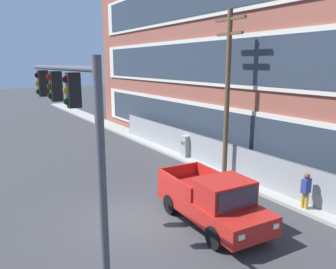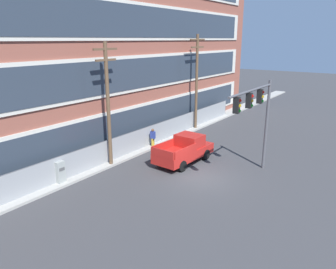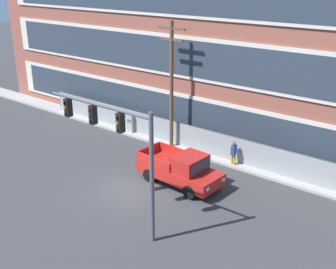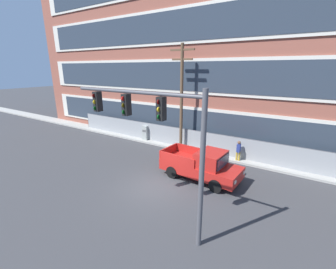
{
  "view_description": "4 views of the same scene",
  "coord_description": "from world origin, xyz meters",
  "px_view_note": "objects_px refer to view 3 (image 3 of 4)",
  "views": [
    {
      "loc": [
        10.86,
        -5.17,
        6.07
      ],
      "look_at": [
        -1.08,
        2.38,
        3.01
      ],
      "focal_mm": 35.0,
      "sensor_mm": 36.0,
      "label": 1
    },
    {
      "loc": [
        -17.54,
        -9.77,
        8.85
      ],
      "look_at": [
        -0.51,
        2.29,
        2.76
      ],
      "focal_mm": 35.0,
      "sensor_mm": 36.0,
      "label": 2
    },
    {
      "loc": [
        14.8,
        -15.13,
        11.67
      ],
      "look_at": [
        1.58,
        1.76,
        3.26
      ],
      "focal_mm": 45.0,
      "sensor_mm": 36.0,
      "label": 3
    },
    {
      "loc": [
        7.15,
        -9.68,
        6.89
      ],
      "look_at": [
        -1.3,
        3.61,
        2.19
      ],
      "focal_mm": 24.0,
      "sensor_mm": 36.0,
      "label": 4
    }
  ],
  "objects_px": {
    "utility_pole_near_corner": "(171,82)",
    "pedestrian_near_cabinet": "(234,153)",
    "traffic_signal_mast": "(116,138)",
    "pickup_truck_red": "(181,170)",
    "electrical_cabinet": "(131,124)"
  },
  "relations": [
    {
      "from": "pedestrian_near_cabinet",
      "to": "pickup_truck_red",
      "type": "bearing_deg",
      "value": -106.92
    },
    {
      "from": "traffic_signal_mast",
      "to": "electrical_cabinet",
      "type": "bearing_deg",
      "value": 130.27
    },
    {
      "from": "electrical_cabinet",
      "to": "pedestrian_near_cabinet",
      "type": "relative_size",
      "value": 0.91
    },
    {
      "from": "pickup_truck_red",
      "to": "pedestrian_near_cabinet",
      "type": "relative_size",
      "value": 3.09
    },
    {
      "from": "traffic_signal_mast",
      "to": "utility_pole_near_corner",
      "type": "relative_size",
      "value": 0.74
    },
    {
      "from": "pickup_truck_red",
      "to": "electrical_cabinet",
      "type": "xyz_separation_m",
      "value": [
        -7.87,
        4.27,
        -0.17
      ]
    },
    {
      "from": "traffic_signal_mast",
      "to": "pedestrian_near_cabinet",
      "type": "xyz_separation_m",
      "value": [
        1.03,
        9.15,
        -3.63
      ]
    },
    {
      "from": "traffic_signal_mast",
      "to": "electrical_cabinet",
      "type": "height_order",
      "value": "traffic_signal_mast"
    },
    {
      "from": "electrical_cabinet",
      "to": "traffic_signal_mast",
      "type": "bearing_deg",
      "value": -49.73
    },
    {
      "from": "traffic_signal_mast",
      "to": "pedestrian_near_cabinet",
      "type": "relative_size",
      "value": 3.83
    },
    {
      "from": "utility_pole_near_corner",
      "to": "pickup_truck_red",
      "type": "bearing_deg",
      "value": -46.38
    },
    {
      "from": "pedestrian_near_cabinet",
      "to": "traffic_signal_mast",
      "type": "bearing_deg",
      "value": -96.41
    },
    {
      "from": "utility_pole_near_corner",
      "to": "pedestrian_near_cabinet",
      "type": "relative_size",
      "value": 5.16
    },
    {
      "from": "traffic_signal_mast",
      "to": "electrical_cabinet",
      "type": "relative_size",
      "value": 4.21
    },
    {
      "from": "pickup_truck_red",
      "to": "electrical_cabinet",
      "type": "height_order",
      "value": "pickup_truck_red"
    }
  ]
}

